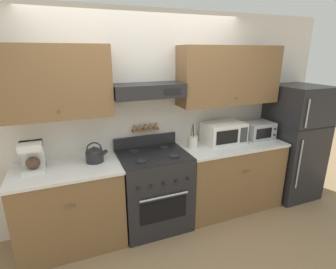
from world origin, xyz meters
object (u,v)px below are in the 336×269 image
at_px(stove_range, 154,190).
at_px(utensil_crock, 193,141).
at_px(toaster_oven, 258,130).
at_px(tea_kettle, 95,154).
at_px(microwave, 223,133).
at_px(coffee_maker, 32,156).
at_px(refrigerator, 293,142).

xyz_separation_m(stove_range, utensil_crock, (0.54, 0.07, 0.53)).
relative_size(utensil_crock, toaster_oven, 0.79).
relative_size(tea_kettle, microwave, 0.47).
relative_size(coffee_maker, toaster_oven, 0.78).
bearing_deg(tea_kettle, coffee_maker, 177.39).
relative_size(refrigerator, microwave, 3.15).
bearing_deg(stove_range, microwave, 5.04).
bearing_deg(utensil_crock, microwave, 2.21).
relative_size(stove_range, coffee_maker, 3.61).
bearing_deg(coffee_maker, microwave, -0.24).
bearing_deg(toaster_oven, tea_kettle, 179.96).
xyz_separation_m(tea_kettle, toaster_oven, (2.21, -0.00, 0.03)).
xyz_separation_m(refrigerator, utensil_crock, (-1.60, 0.10, 0.19)).
distance_m(coffee_maker, microwave, 2.26).
bearing_deg(tea_kettle, utensil_crock, 0.00).
distance_m(microwave, utensil_crock, 0.47).
relative_size(microwave, utensil_crock, 1.72).
xyz_separation_m(coffee_maker, microwave, (2.26, -0.01, -0.01)).
height_order(stove_range, coffee_maker, coffee_maker).
height_order(refrigerator, coffee_maker, refrigerator).
distance_m(refrigerator, tea_kettle, 2.80).
distance_m(coffee_maker, toaster_oven, 2.81).
relative_size(stove_range, utensil_crock, 3.57).
distance_m(stove_range, toaster_oven, 1.66).
height_order(tea_kettle, toaster_oven, toaster_oven).
bearing_deg(tea_kettle, stove_range, -6.23).
bearing_deg(stove_range, tea_kettle, 173.77).
height_order(refrigerator, microwave, refrigerator).
bearing_deg(stove_range, refrigerator, -0.76).
relative_size(coffee_maker, utensil_crock, 0.99).
bearing_deg(microwave, stove_range, -174.96).
distance_m(refrigerator, toaster_oven, 0.63).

